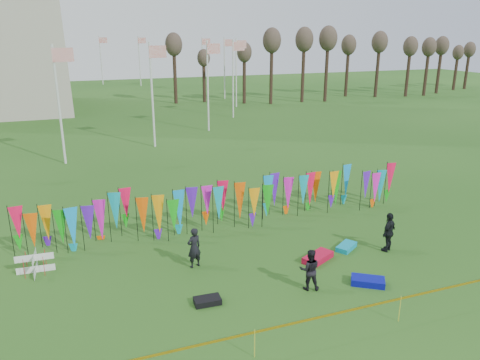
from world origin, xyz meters
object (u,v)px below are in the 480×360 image
object	(u,v)px
box_kite	(35,263)
person_mid	(310,270)
person_left	(194,248)
kite_bag_red	(318,257)
person_right	(389,232)
kite_bag_turquoise	(346,247)
kite_bag_black	(207,301)
kite_bag_blue	(368,281)

from	to	relation	value
box_kite	person_mid	xyz separation A→B (m)	(9.19, -4.63, 0.37)
box_kite	person_left	xyz separation A→B (m)	(5.79, -1.63, 0.42)
kite_bag_red	person_right	bearing A→B (deg)	-4.44
kite_bag_turquoise	kite_bag_red	xyz separation A→B (m)	(-1.63, -0.47, 0.02)
kite_bag_turquoise	person_left	bearing A→B (deg)	173.50
person_right	kite_bag_black	world-z (taller)	person_right
person_right	person_mid	bearing A→B (deg)	-9.29
person_left	person_mid	size ratio (longest dim) A/B	1.07
box_kite	person_mid	size ratio (longest dim) A/B	0.51
person_right	kite_bag_turquoise	bearing A→B (deg)	-53.38
person_mid	kite_bag_black	bearing A→B (deg)	16.48
person_left	kite_bag_red	xyz separation A→B (m)	(4.78, -1.20, -0.69)
kite_bag_black	kite_bag_turquoise	bearing A→B (deg)	16.15
kite_bag_turquoise	person_right	bearing A→B (deg)	-25.13
person_mid	kite_bag_turquoise	world-z (taller)	person_mid
person_left	kite_bag_black	distance (m)	2.77
kite_bag_turquoise	kite_bag_black	size ratio (longest dim) A/B	1.17
box_kite	person_right	size ratio (longest dim) A/B	0.46
person_right	kite_bag_red	world-z (taller)	person_right
person_mid	kite_bag_black	size ratio (longest dim) A/B	1.70
box_kite	kite_bag_red	distance (m)	10.95
person_left	person_right	bearing A→B (deg)	151.19
person_right	box_kite	bearing A→B (deg)	-40.87
kite_bag_blue	person_right	bearing A→B (deg)	40.57
kite_bag_blue	kite_bag_red	size ratio (longest dim) A/B	0.86
person_right	kite_bag_turquoise	distance (m)	1.84
person_left	person_mid	bearing A→B (deg)	120.04
person_left	kite_bag_turquoise	distance (m)	6.49
person_mid	kite_bag_blue	distance (m)	2.30
person_left	box_kite	bearing A→B (deg)	-34.18
box_kite	kite_bag_blue	size ratio (longest dim) A/B	0.66
box_kite	person_left	bearing A→B (deg)	-15.70
person_left	kite_bag_blue	bearing A→B (deg)	129.45
kite_bag_red	person_left	bearing A→B (deg)	165.90
person_mid	kite_bag_blue	bearing A→B (deg)	-170.68
kite_bag_black	kite_bag_red	bearing A→B (deg)	16.16
person_left	person_right	xyz separation A→B (m)	(7.94, -1.45, 0.03)
person_right	kite_bag_black	distance (m)	8.33
person_left	kite_bag_black	bearing A→B (deg)	65.75
person_mid	kite_bag_red	distance (m)	2.36
box_kite	kite_bag_red	bearing A→B (deg)	-14.98
person_mid	person_right	distance (m)	4.80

